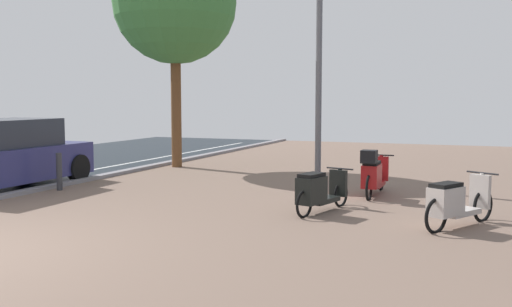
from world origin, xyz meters
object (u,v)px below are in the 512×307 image
at_px(scooter_near, 455,202).
at_px(scooter_far, 318,191).
at_px(scooter_mid, 373,174).
at_px(bollard_far, 59,172).
at_px(street_tree, 175,2).
at_px(lamp_post, 319,29).

distance_m(scooter_near, scooter_far, 2.21).
xyz_separation_m(scooter_mid, scooter_far, (-0.55, -1.98, -0.07)).
height_order(scooter_far, bollard_far, bollard_far).
height_order(scooter_near, scooter_far, scooter_near).
bearing_deg(bollard_far, scooter_mid, 14.67).
height_order(scooter_mid, street_tree, street_tree).
bearing_deg(bollard_far, lamp_post, 34.92).
bearing_deg(lamp_post, street_tree, 163.21).
height_order(scooter_mid, lamp_post, lamp_post).
relative_size(street_tree, bollard_far, 7.96).
xyz_separation_m(scooter_near, street_tree, (-7.61, 5.28, 4.11)).
bearing_deg(lamp_post, bollard_far, -145.08).
distance_m(scooter_far, bollard_far, 5.65).
distance_m(lamp_post, street_tree, 4.74).
xyz_separation_m(scooter_mid, street_tree, (-5.99, 2.95, 4.06)).
relative_size(scooter_near, scooter_far, 0.96).
relative_size(scooter_mid, scooter_far, 1.11).
distance_m(lamp_post, bollard_far, 6.42).
bearing_deg(street_tree, scooter_near, -34.74).
xyz_separation_m(scooter_mid, bollard_far, (-6.19, -1.62, -0.05)).
bearing_deg(scooter_mid, street_tree, 153.79).
bearing_deg(lamp_post, scooter_near, -51.04).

